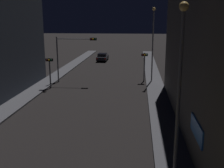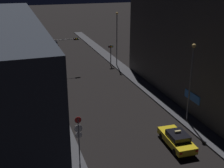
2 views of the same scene
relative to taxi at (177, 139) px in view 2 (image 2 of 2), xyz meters
The scene contains 12 objects.
sidewalk_left 24.27m from the taxi, 113.02° to the left, with size 2.03×70.33×0.16m, color #424247.
sidewalk_right 22.64m from the taxi, 80.64° to the left, with size 2.03×70.33×0.16m, color #424247.
building_facade_left 18.34m from the taxi, 143.49° to the left, with size 7.60×31.69×10.74m.
building_facade_right 14.74m from the taxi, 47.70° to the left, with size 9.04×25.87×12.64m.
taxi is the anchor object (origin of this frame).
far_car 42.67m from the taxi, 96.77° to the left, with size 1.86×4.47×1.42m.
traffic_light_overhead 25.38m from the taxi, 104.64° to the left, with size 4.96×0.41×5.60m.
traffic_light_left_kerb 22.83m from the taxi, 111.19° to the left, with size 0.80×0.42×3.49m.
traffic_light_right_kerb 26.00m from the taxi, 84.65° to the left, with size 0.80×0.41×3.60m.
sign_pole_left 9.18m from the taxi, behind, with size 0.63×0.10×4.29m.
street_lamp_near_block 6.87m from the taxi, 47.72° to the left, with size 0.42×0.42×8.25m.
street_lamp_far_block 26.03m from the taxi, 82.51° to the left, with size 0.39×0.39×8.85m.
Camera 2 is at (-10.05, -9.01, 14.64)m, focal length 46.94 mm.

